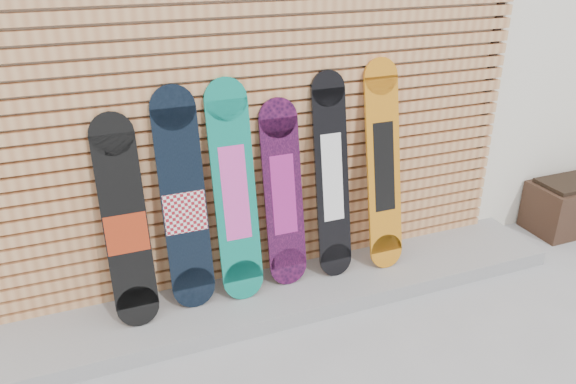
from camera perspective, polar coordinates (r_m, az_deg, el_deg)
name	(u,v)px	position (r m, az deg, el deg)	size (l,w,h in m)	color
ground	(327,354)	(3.85, 3.94, -16.12)	(80.00, 80.00, 0.00)	#959497
building	(236,6)	(6.40, -5.34, 18.34)	(12.00, 5.00, 3.60)	white
concrete_step	(270,295)	(4.26, -1.84, -10.42)	(4.60, 0.70, 0.12)	gray
slat_wall	(254,138)	(3.97, -3.50, 5.55)	(4.26, 0.08, 2.29)	tan
snowboard_0	(125,224)	(3.78, -16.20, -3.16)	(0.28, 0.36, 1.40)	black
snowboard_1	(184,203)	(3.82, -10.53, -1.09)	(0.30, 0.29, 1.54)	black
snowboard_2	(235,193)	(3.87, -5.43, -0.10)	(0.30, 0.33, 1.55)	#0C7866
snowboard_3	(283,195)	(4.04, -0.49, -0.26)	(0.29, 0.27, 1.38)	black
snowboard_4	(332,177)	(4.13, 4.48, 1.49)	(0.26, 0.30, 1.54)	black
snowboard_5	(383,167)	(4.29, 9.67, 2.53)	(0.27, 0.34, 1.59)	orange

